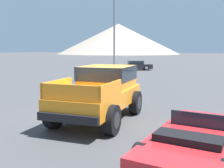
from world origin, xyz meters
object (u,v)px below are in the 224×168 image
object	(u,v)px
orange_pickup_truck	(102,89)
street_lamp_post	(114,15)
parked_car_dark	(135,65)
red_convertible_car	(195,141)

from	to	relation	value
orange_pickup_truck	street_lamp_post	world-z (taller)	street_lamp_post
parked_car_dark	street_lamp_post	xyz separation A→B (m)	(3.65, -11.96, 4.57)
street_lamp_post	parked_car_dark	bearing A→B (deg)	107.00
red_convertible_car	parked_car_dark	size ratio (longest dim) A/B	0.98
red_convertible_car	street_lamp_post	xyz separation A→B (m)	(-8.74, 11.77, 4.76)
red_convertible_car	street_lamp_post	distance (m)	15.42
red_convertible_car	parked_car_dark	distance (m)	26.77
red_convertible_car	street_lamp_post	bearing A→B (deg)	126.65
red_convertible_car	parked_car_dark	xyz separation A→B (m)	(-12.40, 23.73, 0.19)
orange_pickup_truck	street_lamp_post	xyz separation A→B (m)	(-4.85, 9.72, 4.06)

